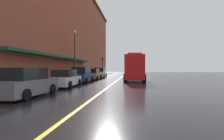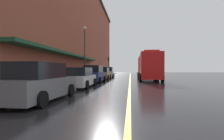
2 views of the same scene
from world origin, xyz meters
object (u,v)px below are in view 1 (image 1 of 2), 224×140
object	(u,v)px
parked_car_0	(27,83)
street_lamp_left	(75,49)
parked_car_1	(65,79)
traffic_light_near	(103,63)
parked_car_2	(82,75)
parking_meter_1	(58,75)
parked_car_3	(93,74)
fire_truck	(135,68)
parked_car_4	(100,73)

from	to	relation	value
parked_car_0	street_lamp_left	distance (m)	15.04
parked_car_1	traffic_light_near	size ratio (longest dim) A/B	1.05
parked_car_0	parked_car_2	distance (m)	11.31
parked_car_0	traffic_light_near	size ratio (longest dim) A/B	1.06
parking_meter_1	street_lamp_left	xyz separation A→B (m)	(-0.60, 6.99, 3.34)
parking_meter_1	traffic_light_near	world-z (taller)	traffic_light_near
parked_car_1	traffic_light_near	world-z (taller)	traffic_light_near
parked_car_2	traffic_light_near	bearing A→B (deg)	5.06
parked_car_3	fire_truck	world-z (taller)	fire_truck
parked_car_4	traffic_light_near	distance (m)	10.60
fire_truck	parking_meter_1	size ratio (longest dim) A/B	6.22
parked_car_3	traffic_light_near	distance (m)	16.62
parked_car_2	parked_car_4	size ratio (longest dim) A/B	0.92
traffic_light_near	parked_car_2	bearing A→B (deg)	-86.70
parked_car_3	fire_truck	bearing A→B (deg)	-108.15
parked_car_1	parked_car_4	bearing A→B (deg)	-0.54
parked_car_1	parked_car_3	world-z (taller)	parked_car_3
parked_car_4	parking_meter_1	world-z (taller)	parked_car_4
parked_car_2	parked_car_4	bearing A→B (deg)	1.94
parked_car_0	street_lamp_left	bearing A→B (deg)	9.10
parked_car_0	parking_meter_1	bearing A→B (deg)	11.58
parked_car_0	parked_car_3	bearing A→B (deg)	1.45
parked_car_1	parking_meter_1	world-z (taller)	parked_car_1
parked_car_0	parked_car_2	size ratio (longest dim) A/B	1.08
parked_car_2	fire_truck	bearing A→B (deg)	-57.46
street_lamp_left	parked_car_2	bearing A→B (deg)	-58.35
parked_car_2	fire_truck	xyz separation A→B (m)	(6.43, 3.83, 0.86)
parked_car_4	fire_truck	world-z (taller)	fire_truck
parked_car_1	parked_car_4	size ratio (longest dim) A/B	0.98
parked_car_3	parked_car_4	world-z (taller)	parked_car_4
fire_truck	parked_car_1	bearing A→B (deg)	-34.22
parked_car_4	street_lamp_left	size ratio (longest dim) A/B	0.66
parked_car_2	parking_meter_1	xyz separation A→B (m)	(-1.35, -3.83, 0.20)
parked_car_2	parking_meter_1	size ratio (longest dim) A/B	3.18
parked_car_0	parking_meter_1	size ratio (longest dim) A/B	3.44
street_lamp_left	parked_car_0	bearing A→B (deg)	-82.40
fire_truck	parked_car_0	bearing A→B (deg)	-22.84
traffic_light_near	parked_car_1	bearing A→B (deg)	-87.24
parked_car_1	street_lamp_left	bearing A→B (deg)	12.25
parking_meter_1	parked_car_3	bearing A→B (deg)	82.20
parked_car_0	parked_car_1	world-z (taller)	parked_car_0
parked_car_4	traffic_light_near	bearing A→B (deg)	5.87
parked_car_1	parked_car_0	bearing A→B (deg)	178.42
parked_car_4	street_lamp_left	xyz separation A→B (m)	(-1.91, -8.97, 3.55)
parked_car_4	parked_car_2	bearing A→B (deg)	179.10
parked_car_2	street_lamp_left	distance (m)	5.13
parked_car_0	street_lamp_left	xyz separation A→B (m)	(-1.93, 14.48, 3.59)
parked_car_3	parked_car_4	xyz separation A→B (m)	(-0.03, 6.13, 0.07)
parked_car_3	parked_car_4	size ratio (longest dim) A/B	0.95
parked_car_0	parked_car_3	size ratio (longest dim) A/B	1.05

